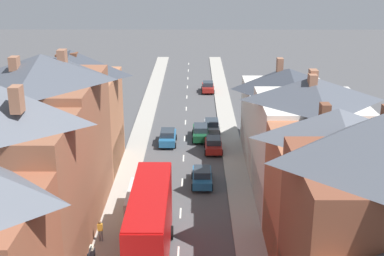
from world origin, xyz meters
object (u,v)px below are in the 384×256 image
car_near_blue (202,177)px  car_near_silver (212,126)px  double_decker_bus_lead (150,226)px  car_parked_left_a (213,144)px  pedestrian_mid_right (92,255)px  car_parked_left_b (208,87)px  car_mid_black (168,137)px  delivery_van (140,203)px  car_parked_right_a (201,132)px  pedestrian_far_left (100,230)px

car_near_blue → car_near_silver: 14.75m
double_decker_bus_lead → car_parked_left_a: size_ratio=2.78×
car_parked_left_a → pedestrian_mid_right: size_ratio=2.42×
car_parked_left_a → car_parked_left_b: car_parked_left_b is taller
car_mid_black → delivery_van: 17.10m
car_near_blue → car_near_silver: car_near_blue is taller
car_parked_left_b → delivery_van: delivery_van is taller
pedestrian_mid_right → double_decker_bus_lead: bearing=9.7°
car_near_silver → delivery_van: size_ratio=0.80×
car_parked_left_a → car_near_silver: bearing=90.0°
car_near_blue → car_near_silver: (1.30, 14.69, -0.03)m
car_parked_right_a → car_mid_black: 3.96m
car_mid_black → pedestrian_far_left: pedestrian_far_left is taller
car_near_blue → car_parked_left_a: (1.30, 8.40, -0.01)m
car_mid_black → double_decker_bus_lead: bearing=-90.0°
car_near_silver → car_mid_black: bearing=-140.9°
car_parked_right_a → car_near_blue: bearing=-90.0°
delivery_van → car_near_silver: bearing=73.6°
car_near_blue → pedestrian_far_left: (-7.44, -10.06, 0.21)m
delivery_van → pedestrian_mid_right: size_ratio=3.23×
pedestrian_mid_right → pedestrian_far_left: bearing=90.9°
pedestrian_mid_right → pedestrian_far_left: size_ratio=1.00×
car_parked_right_a → car_parked_left_b: (1.30, 20.96, -0.03)m
car_mid_black → pedestrian_mid_right: size_ratio=2.62×
car_near_blue → pedestrian_mid_right: size_ratio=2.54×
car_parked_right_a → double_decker_bus_lead: bearing=-98.2°
car_near_silver → car_parked_left_a: size_ratio=1.08×
car_near_blue → car_near_silver: bearing=84.9°
car_parked_left_a → car_parked_right_a: (-1.30, 3.97, 0.03)m
car_near_silver → delivery_van: 21.92m
car_near_silver → car_parked_right_a: (-1.30, -2.32, 0.04)m
car_near_blue → car_mid_black: (-3.60, 10.71, 0.01)m
car_parked_left_a → car_parked_left_b: 24.93m
car_mid_black → delivery_van: size_ratio=0.81×
car_parked_left_a → car_mid_black: (-4.90, 2.31, 0.02)m
double_decker_bus_lead → car_near_silver: size_ratio=2.58×
car_parked_left_a → car_parked_left_b: size_ratio=1.02×
car_near_blue → car_parked_left_b: bearing=87.8°
double_decker_bus_lead → car_mid_black: bearing=90.0°
pedestrian_far_left → car_parked_left_a: bearing=64.7°
car_near_blue → car_near_silver: size_ratio=0.98×
car_parked_left_b → pedestrian_mid_right: bearing=-100.5°
car_near_blue → pedestrian_far_left: 12.51m
car_parked_right_a → pedestrian_far_left: 23.63m
car_parked_left_b → car_near_silver: bearing=-90.0°
double_decker_bus_lead → pedestrian_mid_right: (-3.78, -0.65, -1.78)m
car_near_silver → car_parked_right_a: size_ratio=0.92×
car_parked_right_a → pedestrian_mid_right: bearing=-106.0°
pedestrian_mid_right → car_parked_right_a: bearing=74.0°
pedestrian_far_left → car_near_blue: bearing=53.5°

